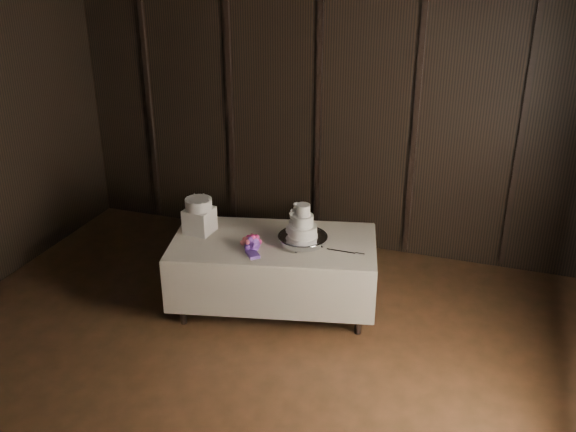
{
  "coord_description": "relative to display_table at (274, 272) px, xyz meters",
  "views": [
    {
      "loc": [
        1.97,
        -3.4,
        3.56
      ],
      "look_at": [
        0.18,
        1.85,
        1.05
      ],
      "focal_mm": 40.0,
      "sensor_mm": 36.0,
      "label": 1
    }
  ],
  "objects": [
    {
      "name": "wedding_cake",
      "position": [
        0.27,
        0.01,
        0.56
      ],
      "size": [
        0.31,
        0.27,
        0.33
      ],
      "rotation": [
        0.0,
        0.0,
        -0.11
      ],
      "color": "white",
      "rests_on": "cake_stand"
    },
    {
      "name": "bouquet",
      "position": [
        -0.13,
        -0.23,
        0.4
      ],
      "size": [
        0.47,
        0.46,
        0.18
      ],
      "primitive_type": null,
      "rotation": [
        0.0,
        0.0,
        -0.85
      ],
      "color": "#D15467",
      "rests_on": "display_table"
    },
    {
      "name": "cake_stand",
      "position": [
        0.29,
        0.02,
        0.39
      ],
      "size": [
        0.58,
        0.58,
        0.09
      ],
      "primitive_type": "cylinder",
      "rotation": [
        0.0,
        0.0,
        -0.23
      ],
      "color": "silver",
      "rests_on": "display_table"
    },
    {
      "name": "cake_knife",
      "position": [
        0.68,
        -0.01,
        0.35
      ],
      "size": [
        0.37,
        0.03,
        0.01
      ],
      "primitive_type": "cube",
      "rotation": [
        0.0,
        0.0,
        -0.01
      ],
      "color": "silver",
      "rests_on": "display_table"
    },
    {
      "name": "display_table",
      "position": [
        0.0,
        0.0,
        0.0
      ],
      "size": [
        2.17,
        1.46,
        0.76
      ],
      "rotation": [
        0.0,
        0.0,
        0.23
      ],
      "color": "beige",
      "rests_on": "ground"
    },
    {
      "name": "room",
      "position": [
        -0.03,
        -1.85,
        1.08
      ],
      "size": [
        6.08,
        7.08,
        3.08
      ],
      "color": "black",
      "rests_on": "ground"
    },
    {
      "name": "box_pedestal",
      "position": [
        -0.77,
        -0.04,
        0.47
      ],
      "size": [
        0.28,
        0.28,
        0.25
      ],
      "primitive_type": "cube",
      "rotation": [
        0.0,
        0.0,
        -0.08
      ],
      "color": "white",
      "rests_on": "display_table"
    },
    {
      "name": "small_cake",
      "position": [
        -0.77,
        -0.04,
        0.65
      ],
      "size": [
        0.29,
        0.29,
        0.11
      ],
      "primitive_type": "cylinder",
      "rotation": [
        0.0,
        0.0,
        -0.09
      ],
      "color": "white",
      "rests_on": "box_pedestal"
    }
  ]
}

